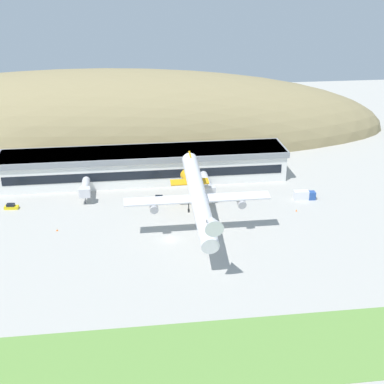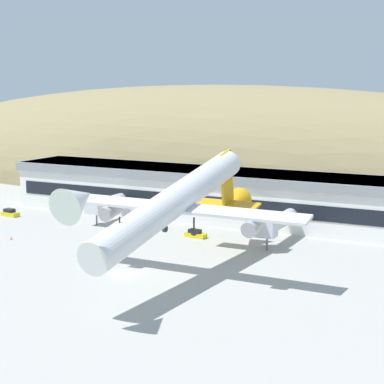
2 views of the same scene
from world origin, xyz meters
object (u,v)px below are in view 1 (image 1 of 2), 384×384
at_px(service_car_0, 11,207).
at_px(fuel_truck, 304,195).
at_px(jetway_1, 207,184).
at_px(jetway_0, 85,188).
at_px(traffic_cone_1, 296,210).
at_px(cargo_airplane, 198,197).
at_px(terminal_building, 144,164).
at_px(service_car_1, 159,198).
at_px(traffic_cone_0, 57,230).

bearing_deg(service_car_0, fuel_truck, -2.91).
bearing_deg(jetway_1, jetway_0, 177.10).
bearing_deg(traffic_cone_1, fuel_truck, 58.48).
xyz_separation_m(jetway_0, service_car_0, (-22.42, -4.20, -3.30)).
distance_m(cargo_airplane, service_car_0, 60.51).
bearing_deg(fuel_truck, terminal_building, 155.31).
relative_size(terminal_building, service_car_1, 22.29).
relative_size(traffic_cone_0, traffic_cone_1, 1.00).
xyz_separation_m(jetway_0, traffic_cone_0, (-7.03, -20.74, -3.71)).
relative_size(terminal_building, fuel_truck, 13.90).
bearing_deg(fuel_truck, service_car_1, 173.45).
relative_size(terminal_building, service_car_0, 22.45).
bearing_deg(traffic_cone_1, jetway_0, 165.12).
bearing_deg(service_car_1, traffic_cone_1, -18.19).
bearing_deg(fuel_truck, jetway_0, 172.69).
distance_m(terminal_building, fuel_truck, 54.69).
height_order(terminal_building, service_car_1, terminal_building).
xyz_separation_m(jetway_1, service_car_0, (-61.14, -2.24, -3.30)).
bearing_deg(cargo_airplane, service_car_0, 156.35).
xyz_separation_m(service_car_0, traffic_cone_0, (15.39, -16.55, -0.41)).
distance_m(terminal_building, service_car_1, 18.71).
height_order(terminal_building, jetway_0, terminal_building).
distance_m(jetway_0, cargo_airplane, 43.32).
relative_size(jetway_0, jetway_1, 0.76).
relative_size(jetway_1, fuel_truck, 2.16).
relative_size(fuel_truck, traffic_cone_1, 12.08).
xyz_separation_m(fuel_truck, traffic_cone_1, (-4.99, -8.14, -1.14)).
bearing_deg(terminal_building, cargo_airplane, -73.12).
relative_size(jetway_1, service_car_0, 3.49).
height_order(terminal_building, cargo_airplane, cargo_airplane).
bearing_deg(traffic_cone_0, cargo_airplane, -10.62).
relative_size(jetway_1, traffic_cone_0, 26.12).
bearing_deg(jetway_1, service_car_1, -174.05).
relative_size(cargo_airplane, service_car_0, 11.96).
bearing_deg(terminal_building, traffic_cone_0, -127.29).
bearing_deg(traffic_cone_1, jetway_1, 149.20).
bearing_deg(service_car_0, traffic_cone_0, -47.08).
xyz_separation_m(terminal_building, jetway_1, (19.34, -15.89, -2.04)).
bearing_deg(jetway_1, cargo_airplane, -104.17).
height_order(service_car_0, service_car_1, service_car_0).
distance_m(jetway_0, fuel_truck, 69.50).
xyz_separation_m(terminal_building, fuel_truck, (49.51, -22.76, -4.61)).
distance_m(cargo_airplane, fuel_truck, 42.70).
bearing_deg(service_car_0, service_car_1, 0.77).
bearing_deg(jetway_0, jetway_1, -2.90).
bearing_deg(jetway_1, service_car_0, -177.91).
height_order(service_car_0, fuel_truck, fuel_truck).
bearing_deg(fuel_truck, traffic_cone_0, -171.08).
bearing_deg(jetway_0, service_car_0, -169.40).
height_order(service_car_1, fuel_truck, fuel_truck).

